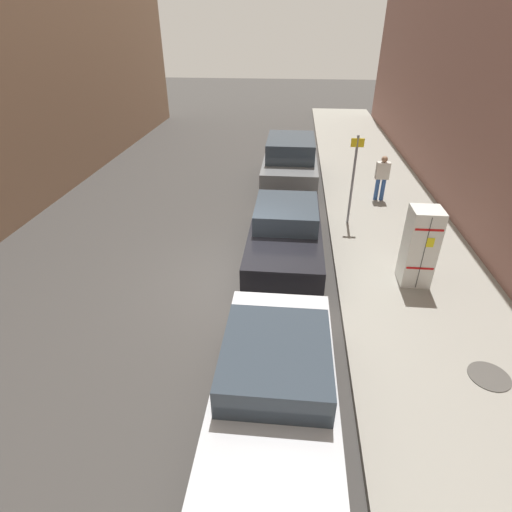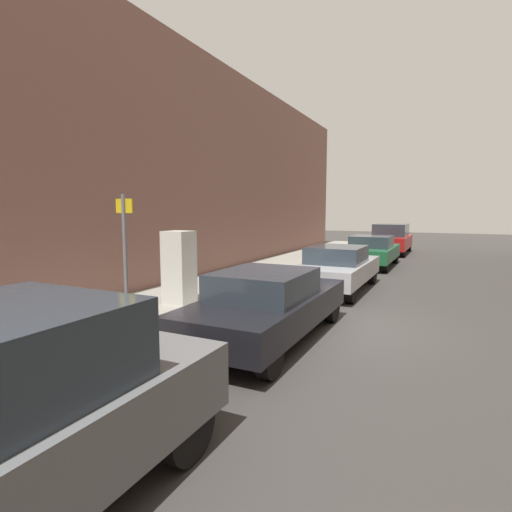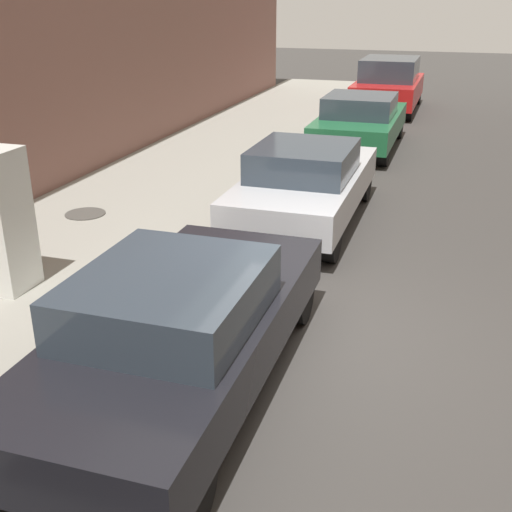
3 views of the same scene
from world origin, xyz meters
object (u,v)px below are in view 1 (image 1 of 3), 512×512
(street_sign_post, at_px, (353,176))
(parked_sedan_dark, at_px, (286,230))
(discarded_refrigerator, at_px, (420,247))
(pedestrian_walking_far, at_px, (382,176))
(parked_suv_gray, at_px, (290,161))
(parked_sedan_silver, at_px, (275,388))

(street_sign_post, height_order, parked_sedan_dark, street_sign_post)
(discarded_refrigerator, xyz_separation_m, street_sign_post, (1.20, -3.07, 0.55))
(street_sign_post, height_order, pedestrian_walking_far, street_sign_post)
(pedestrian_walking_far, height_order, parked_sedan_dark, pedestrian_walking_far)
(parked_suv_gray, xyz_separation_m, parked_sedan_dark, (0.00, 5.44, -0.20))
(street_sign_post, xyz_separation_m, parked_sedan_dark, (1.86, 1.80, -0.91))
(parked_sedan_dark, xyz_separation_m, parked_sedan_silver, (0.00, 5.31, 0.02))
(street_sign_post, height_order, parked_suv_gray, street_sign_post)
(discarded_refrigerator, relative_size, street_sign_post, 0.70)
(discarded_refrigerator, height_order, parked_suv_gray, discarded_refrigerator)
(street_sign_post, relative_size, parked_suv_gray, 0.59)
(street_sign_post, bearing_deg, parked_suv_gray, -62.97)
(pedestrian_walking_far, xyz_separation_m, parked_sedan_dark, (3.11, 3.77, -0.29))
(street_sign_post, distance_m, pedestrian_walking_far, 2.41)
(pedestrian_walking_far, bearing_deg, discarded_refrigerator, -66.78)
(discarded_refrigerator, distance_m, pedestrian_walking_far, 5.05)
(discarded_refrigerator, height_order, pedestrian_walking_far, discarded_refrigerator)
(parked_suv_gray, bearing_deg, street_sign_post, 117.03)
(discarded_refrigerator, relative_size, parked_sedan_dark, 0.40)
(discarded_refrigerator, distance_m, parked_suv_gray, 7.38)
(parked_suv_gray, distance_m, parked_sedan_dark, 5.44)
(street_sign_post, relative_size, pedestrian_walking_far, 1.74)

